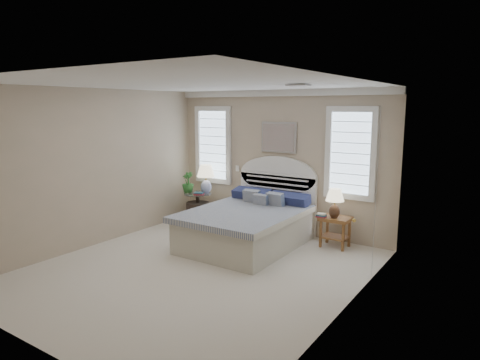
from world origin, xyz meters
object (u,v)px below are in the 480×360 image
object	(u,v)px
bed	(250,223)
nightstand_right	(335,225)
lamp_left	(206,176)
side_table_left	(198,205)
floor_pot	(198,213)
lamp_right	(335,200)

from	to	relation	value
bed	nightstand_right	world-z (taller)	bed
bed	lamp_left	distance (m)	1.77
side_table_left	floor_pot	bearing A→B (deg)	-40.03
side_table_left	bed	bearing A→B (deg)	-19.74
side_table_left	lamp_right	bearing A→B (deg)	0.96
bed	nightstand_right	xyz separation A→B (m)	(1.30, 0.69, 0.00)
lamp_left	lamp_right	bearing A→B (deg)	-1.14
nightstand_right	floor_pot	distance (m)	2.94
side_table_left	floor_pot	xyz separation A→B (m)	(0.02, -0.01, -0.17)
nightstand_right	lamp_right	distance (m)	0.45
bed	lamp_right	world-z (taller)	bed
side_table_left	nightstand_right	distance (m)	2.95
nightstand_right	lamp_right	xyz separation A→B (m)	(-0.01, -0.05, 0.45)
side_table_left	nightstand_right	xyz separation A→B (m)	(2.95, 0.10, -0.00)
lamp_right	lamp_left	bearing A→B (deg)	178.86
bed	side_table_left	bearing A→B (deg)	160.26
bed	nightstand_right	distance (m)	1.47
bed	floor_pot	size ratio (longest dim) A/B	4.71
nightstand_right	lamp_left	xyz separation A→B (m)	(-2.81, 0.01, 0.61)
lamp_left	lamp_right	distance (m)	2.81
lamp_left	nightstand_right	bearing A→B (deg)	-0.10
side_table_left	nightstand_right	size ratio (longest dim) A/B	1.19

